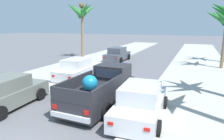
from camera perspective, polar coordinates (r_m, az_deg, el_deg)
sidewalk_left at (r=19.03m, az=-11.71°, el=0.40°), size 5.29×60.00×0.12m
sidewalk_right at (r=15.81m, az=23.03°, el=-2.82°), size 5.29×60.00×0.12m
curb_left at (r=18.37m, az=-8.51°, el=0.06°), size 0.16×60.00×0.10m
curb_right at (r=15.84m, az=18.54°, el=-2.48°), size 0.16×60.00×0.10m
pickup_truck at (r=10.45m, az=-2.85°, el=-5.23°), size 2.32×5.26×1.80m
car_left_near at (r=11.29m, az=-27.50°, el=-5.74°), size 2.20×4.33×1.54m
car_right_near at (r=22.98m, az=1.53°, el=4.38°), size 2.05×4.27×1.54m
car_left_mid at (r=8.90m, az=8.08°, el=-9.12°), size 2.21×4.34×1.54m
car_right_mid at (r=15.48m, az=-9.83°, el=0.18°), size 2.16×4.32×1.54m
palm_tree_right_mid at (r=24.96m, az=-8.51°, el=15.79°), size 3.81×3.93×6.56m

